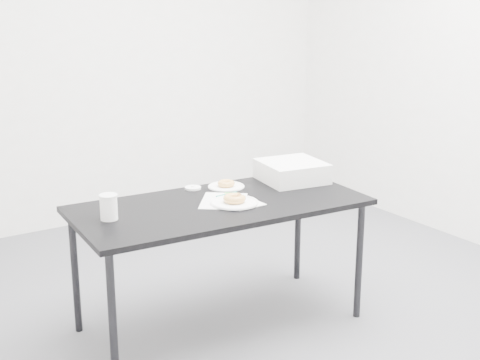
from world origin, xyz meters
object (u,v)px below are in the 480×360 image
plate_far (226,187)px  donut_far (226,183)px  coffee_cup (109,207)px  scorecard (224,201)px  pen (227,194)px  plate_near (235,203)px  bakery_box (292,171)px  table (220,212)px  donut_near (235,198)px

plate_far → donut_far: size_ratio=2.13×
coffee_cup → donut_far: bearing=12.1°
scorecard → plate_far: bearing=93.4°
scorecard → donut_far: bearing=93.4°
pen → plate_near: bearing=-111.2°
pen → coffee_cup: bearing=177.4°
scorecard → bakery_box: bakery_box is taller
scorecard → donut_far: 0.26m
plate_near → bakery_box: bearing=20.3°
table → coffee_cup: 0.59m
pen → bakery_box: (0.47, 0.04, 0.05)m
pen → donut_near: bearing=-111.2°
table → coffee_cup: (-0.58, 0.06, 0.11)m
scorecard → donut_far: size_ratio=3.02×
donut_near → coffee_cup: bearing=169.1°
pen → donut_far: (0.09, 0.14, 0.01)m
table → plate_near: (0.05, -0.06, 0.06)m
table → plate_far: 0.30m
plate_far → coffee_cup: bearing=-167.9°
donut_far → coffee_cup: coffee_cup is taller
plate_near → scorecard: bearing=107.2°
coffee_cup → pen: bearing=2.1°
plate_far → scorecard: bearing=-125.0°
pen → plate_near: (-0.04, -0.15, -0.00)m
plate_near → plate_far: 0.31m
pen → coffee_cup: (-0.68, -0.02, 0.06)m
plate_far → coffee_cup: 0.78m
donut_near → plate_far: bearing=65.8°
plate_near → donut_far: 0.31m
donut_near → donut_far: (0.13, 0.29, -0.01)m
donut_far → bakery_box: 0.40m
pen → bakery_box: bakery_box is taller
plate_far → donut_far: bearing=-90.0°
plate_far → coffee_cup: size_ratio=1.63×
table → bakery_box: (0.57, 0.13, 0.11)m
coffee_cup → bakery_box: 1.15m
donut_near → bakery_box: (0.51, 0.19, 0.03)m
pen → donut_far: donut_far is taller
scorecard → donut_far: donut_far is taller
plate_far → donut_far: (0.00, -0.00, 0.02)m
scorecard → coffee_cup: (-0.61, 0.05, 0.06)m
donut_near → plate_near: bearing=-90.0°
bakery_box → donut_far: bearing=174.5°
scorecard → plate_near: 0.07m
donut_far → plate_near: bearing=-114.2°
plate_near → bakery_box: bakery_box is taller
table → plate_near: plate_near is taller
table → donut_far: donut_far is taller
coffee_cup → bakery_box: (1.15, 0.07, -0.01)m
scorecard → plate_far: (0.15, 0.22, 0.00)m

